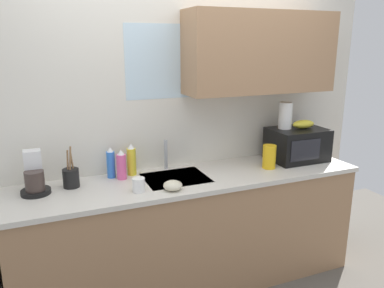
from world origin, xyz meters
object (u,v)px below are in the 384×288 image
(dish_soap_bottle_blue, at_px, (111,163))
(utensil_crock, at_px, (71,177))
(cereal_canister, at_px, (269,157))
(small_bowl, at_px, (173,185))
(banana_bunch, at_px, (303,124))
(dish_soap_bottle_pink, at_px, (121,165))
(paper_towel_roll, at_px, (285,116))
(microwave, at_px, (297,144))
(coffee_maker, at_px, (34,178))
(dish_soap_bottle_yellow, at_px, (132,160))
(mug_white, at_px, (139,185))

(dish_soap_bottle_blue, height_order, utensil_crock, utensil_crock)
(cereal_canister, bearing_deg, small_bowl, -170.13)
(banana_bunch, distance_m, small_bowl, 1.31)
(dish_soap_bottle_pink, height_order, dish_soap_bottle_blue, dish_soap_bottle_blue)
(paper_towel_roll, xyz_separation_m, utensil_crock, (-1.73, 0.02, -0.31))
(microwave, height_order, cereal_canister, microwave)
(paper_towel_roll, height_order, coffee_maker, paper_towel_roll)
(dish_soap_bottle_yellow, height_order, dish_soap_bottle_blue, dish_soap_bottle_yellow)
(cereal_canister, relative_size, mug_white, 1.97)
(microwave, xyz_separation_m, cereal_canister, (-0.34, -0.10, -0.04))
(coffee_maker, height_order, utensil_crock, utensil_crock)
(cereal_canister, relative_size, utensil_crock, 0.63)
(microwave, distance_m, banana_bunch, 0.18)
(paper_towel_roll, height_order, small_bowl, paper_towel_roll)
(banana_bunch, distance_m, coffee_maker, 2.12)
(coffee_maker, bearing_deg, microwave, -1.67)
(microwave, bearing_deg, coffee_maker, 178.33)
(paper_towel_roll, height_order, dish_soap_bottle_blue, paper_towel_roll)
(cereal_canister, bearing_deg, dish_soap_bottle_blue, 167.81)
(paper_towel_roll, relative_size, dish_soap_bottle_pink, 1.00)
(microwave, relative_size, mug_white, 4.84)
(dish_soap_bottle_blue, xyz_separation_m, cereal_canister, (1.20, -0.26, -0.02))
(paper_towel_roll, bearing_deg, microwave, -27.38)
(dish_soap_bottle_yellow, relative_size, dish_soap_bottle_blue, 1.03)
(dish_soap_bottle_blue, bearing_deg, dish_soap_bottle_pink, -42.99)
(microwave, bearing_deg, paper_towel_roll, 152.62)
(cereal_canister, bearing_deg, banana_bunch, 14.38)
(dish_soap_bottle_blue, xyz_separation_m, utensil_crock, (-0.29, -0.09, -0.04))
(coffee_maker, relative_size, mug_white, 2.95)
(mug_white, xyz_separation_m, utensil_crock, (-0.41, 0.26, 0.02))
(mug_white, bearing_deg, utensil_crock, 147.44)
(dish_soap_bottle_yellow, distance_m, utensil_crock, 0.46)
(dish_soap_bottle_pink, bearing_deg, microwave, -3.87)
(coffee_maker, bearing_deg, banana_bunch, -1.58)
(utensil_crock, bearing_deg, dish_soap_bottle_yellow, 11.58)
(banana_bunch, distance_m, mug_white, 1.51)
(utensil_crock, height_order, small_bowl, utensil_crock)
(banana_bunch, xyz_separation_m, small_bowl, (-1.25, -0.25, -0.27))
(banana_bunch, xyz_separation_m, mug_white, (-1.47, -0.19, -0.26))
(microwave, relative_size, paper_towel_roll, 2.09)
(coffee_maker, bearing_deg, dish_soap_bottle_yellow, 8.65)
(utensil_crock, distance_m, small_bowl, 0.70)
(microwave, distance_m, dish_soap_bottle_yellow, 1.39)
(paper_towel_roll, xyz_separation_m, cereal_canister, (-0.24, -0.15, -0.29))
(utensil_crock, bearing_deg, coffee_maker, -177.16)
(coffee_maker, bearing_deg, utensil_crock, 2.84)
(dish_soap_bottle_pink, bearing_deg, dish_soap_bottle_blue, 137.01)
(small_bowl, bearing_deg, paper_towel_roll, 15.23)
(dish_soap_bottle_yellow, bearing_deg, cereal_canister, -14.08)
(microwave, height_order, dish_soap_bottle_yellow, microwave)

